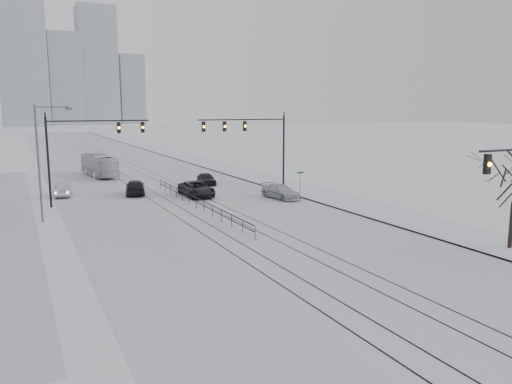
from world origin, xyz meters
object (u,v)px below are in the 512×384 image
at_px(sedan_sb_inner, 135,187).
at_px(box_truck, 99,166).
at_px(sedan_nb_right, 281,192).
at_px(sedan_sb_outer, 63,190).
at_px(sedan_nb_front, 196,189).
at_px(sedan_nb_far, 206,179).

xyz_separation_m(sedan_sb_inner, box_truck, (-1.13, 16.23, 0.62)).
bearing_deg(sedan_sb_inner, sedan_nb_right, 156.96).
xyz_separation_m(sedan_sb_outer, sedan_nb_right, (19.01, -10.63, -0.00)).
bearing_deg(sedan_nb_front, sedan_nb_right, -35.11).
height_order(sedan_sb_outer, sedan_nb_right, sedan_sb_outer).
distance_m(sedan_sb_inner, box_truck, 16.28).
relative_size(sedan_sb_outer, sedan_nb_far, 1.05).
bearing_deg(sedan_nb_far, sedan_sb_outer, -169.93).
bearing_deg(sedan_nb_far, box_truck, 133.83).
relative_size(sedan_nb_front, sedan_nb_far, 1.35).
bearing_deg(sedan_sb_inner, sedan_sb_outer, -6.66).
bearing_deg(sedan_nb_far, sedan_nb_right, -68.07).
xyz_separation_m(sedan_nb_front, sedan_nb_far, (3.63, 7.04, -0.07)).
relative_size(sedan_sb_outer, sedan_nb_right, 0.88).
bearing_deg(sedan_nb_front, box_truck, 106.73).
height_order(sedan_sb_inner, sedan_nb_right, sedan_sb_inner).
bearing_deg(sedan_nb_front, sedan_sb_outer, 152.70).
bearing_deg(sedan_sb_outer, sedan_nb_front, 162.62).
height_order(sedan_sb_inner, sedan_nb_far, sedan_sb_inner).
relative_size(sedan_sb_outer, box_truck, 0.41).
distance_m(sedan_nb_front, sedan_nb_right, 8.45).
height_order(sedan_sb_outer, sedan_nb_far, sedan_sb_outer).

